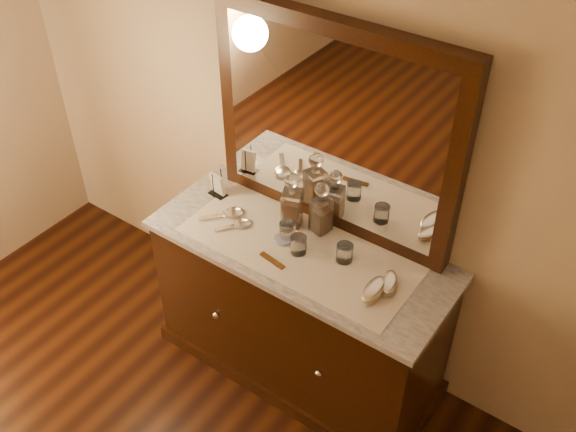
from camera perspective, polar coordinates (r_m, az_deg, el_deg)
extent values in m
plane|color=tan|center=(2.87, 4.62, 8.75)|extent=(4.50, 4.50, 0.00)
cube|color=black|center=(3.31, 1.01, -8.31)|extent=(1.40, 0.55, 0.82)
cube|color=black|center=(3.60, 0.94, -12.26)|extent=(1.46, 0.59, 0.08)
sphere|color=silver|center=(3.26, -6.26, -8.55)|extent=(0.04, 0.04, 0.04)
sphere|color=silver|center=(3.03, 2.68, -13.51)|extent=(0.04, 0.04, 0.04)
cube|color=silver|center=(3.01, 1.10, -2.89)|extent=(1.44, 0.59, 0.03)
cube|color=black|center=(2.86, 4.03, 7.47)|extent=(1.20, 0.08, 1.00)
cube|color=white|center=(2.84, 3.66, 7.18)|extent=(1.06, 0.01, 0.86)
cube|color=silver|center=(2.99, 0.89, -2.86)|extent=(1.10, 0.45, 0.00)
cylinder|color=white|center=(3.02, -0.43, -2.03)|extent=(0.10, 0.10, 0.01)
cube|color=brown|center=(2.92, -1.38, -3.88)|extent=(0.14, 0.05, 0.01)
cube|color=black|center=(3.31, -6.07, 1.89)|extent=(0.10, 0.07, 0.01)
cylinder|color=black|center=(3.26, -6.52, 2.62)|extent=(0.01, 0.01, 0.14)
cylinder|color=black|center=(3.29, -5.79, 3.07)|extent=(0.01, 0.01, 0.14)
cube|color=white|center=(3.27, -6.15, 2.78)|extent=(0.08, 0.04, 0.12)
cube|color=#9A5316|center=(3.07, 0.34, 0.28)|extent=(0.09, 0.09, 0.13)
cube|color=white|center=(3.06, 0.34, 0.68)|extent=(0.12, 0.12, 0.19)
cylinder|color=white|center=(2.99, 0.35, 2.31)|extent=(0.05, 0.05, 0.03)
sphere|color=white|center=(2.96, 0.35, 3.11)|extent=(0.10, 0.10, 0.07)
cube|color=#9A5316|center=(3.05, 2.87, -0.32)|extent=(0.08, 0.08, 0.12)
cube|color=white|center=(3.03, 2.88, 0.06)|extent=(0.10, 0.10, 0.17)
cylinder|color=white|center=(2.97, 2.95, 1.57)|extent=(0.04, 0.04, 0.03)
sphere|color=white|center=(2.94, 2.98, 2.31)|extent=(0.08, 0.08, 0.07)
ellipsoid|color=#99835E|center=(2.79, 7.42, -6.57)|extent=(0.09, 0.18, 0.03)
ellipsoid|color=silver|center=(2.78, 7.45, -6.27)|extent=(0.09, 0.18, 0.03)
ellipsoid|color=#99835E|center=(2.84, 8.75, -5.92)|extent=(0.11, 0.16, 0.02)
ellipsoid|color=silver|center=(2.82, 8.79, -5.66)|extent=(0.11, 0.16, 0.02)
ellipsoid|color=silver|center=(3.17, -4.81, 0.30)|extent=(0.14, 0.14, 0.02)
cube|color=silver|center=(3.16, -6.54, -0.07)|extent=(0.11, 0.13, 0.01)
ellipsoid|color=silver|center=(3.11, -3.97, -0.64)|extent=(0.11, 0.11, 0.02)
cube|color=silver|center=(3.10, -5.39, -1.03)|extent=(0.08, 0.11, 0.01)
cylinder|color=white|center=(2.91, 4.94, -3.19)|extent=(0.08, 0.08, 0.09)
cylinder|color=white|center=(3.01, -0.05, -1.28)|extent=(0.08, 0.08, 0.09)
cylinder|color=white|center=(2.94, 0.91, -2.50)|extent=(0.08, 0.08, 0.09)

